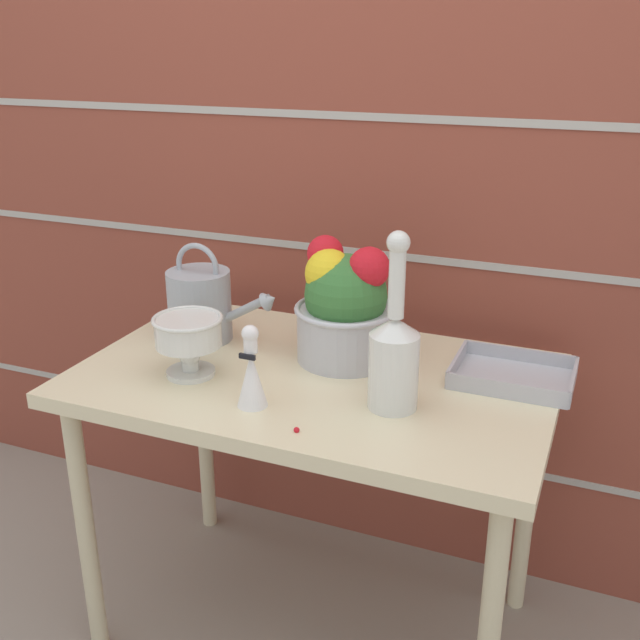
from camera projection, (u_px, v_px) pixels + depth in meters
name	position (u px, v px, depth m)	size (l,w,h in m)	color
ground_plane	(315.00, 623.00, 2.01)	(12.00, 12.00, 0.00)	gray
brick_wall	(379.00, 185.00, 2.00)	(3.60, 0.08, 2.20)	brown
patio_table	(315.00, 404.00, 1.77)	(1.09, 0.68, 0.74)	beige
watering_can	(201.00, 304.00, 1.90)	(0.31, 0.16, 0.25)	#9EA3A8
crystal_pedestal_bowl	(188.00, 336.00, 1.70)	(0.16, 0.16, 0.14)	silver
flower_planter	(344.00, 306.00, 1.77)	(0.25, 0.25, 0.29)	#BCBCC1
glass_decanter	(394.00, 353.00, 1.54)	(0.11, 0.11, 0.38)	silver
figurine_vase	(252.00, 373.00, 1.56)	(0.07, 0.07, 0.18)	white
wire_tray	(513.00, 376.00, 1.70)	(0.27, 0.21, 0.04)	#B7B7BC
fallen_petal	(297.00, 430.00, 1.48)	(0.01, 0.01, 0.01)	red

